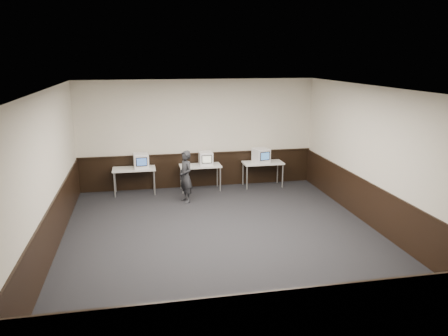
% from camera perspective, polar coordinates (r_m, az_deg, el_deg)
% --- Properties ---
extents(floor, '(8.00, 8.00, 0.00)m').
position_cam_1_polar(floor, '(9.62, 0.01, -9.09)').
color(floor, black).
rests_on(floor, ground).
extents(ceiling, '(8.00, 8.00, 0.00)m').
position_cam_1_polar(ceiling, '(8.84, 0.01, 10.29)').
color(ceiling, white).
rests_on(ceiling, back_wall).
extents(back_wall, '(7.00, 0.00, 7.00)m').
position_cam_1_polar(back_wall, '(12.96, -3.43, 4.45)').
color(back_wall, beige).
rests_on(back_wall, ground).
extents(front_wall, '(7.00, 0.00, 7.00)m').
position_cam_1_polar(front_wall, '(5.44, 8.34, -10.00)').
color(front_wall, beige).
rests_on(front_wall, ground).
extents(left_wall, '(0.00, 8.00, 8.00)m').
position_cam_1_polar(left_wall, '(9.12, -22.12, -0.86)').
color(left_wall, beige).
rests_on(left_wall, ground).
extents(right_wall, '(0.00, 8.00, 8.00)m').
position_cam_1_polar(right_wall, '(10.35, 19.40, 1.10)').
color(right_wall, beige).
rests_on(right_wall, ground).
extents(wainscot_back, '(6.98, 0.04, 1.00)m').
position_cam_1_polar(wainscot_back, '(13.18, -3.34, -0.28)').
color(wainscot_back, black).
rests_on(wainscot_back, back_wall).
extents(wainscot_front, '(6.98, 0.04, 1.00)m').
position_cam_1_polar(wainscot_front, '(5.99, 7.87, -19.55)').
color(wainscot_front, black).
rests_on(wainscot_front, front_wall).
extents(wainscot_left, '(0.04, 7.98, 1.00)m').
position_cam_1_polar(wainscot_left, '(9.44, -21.37, -7.31)').
color(wainscot_left, black).
rests_on(wainscot_left, left_wall).
extents(wainscot_right, '(0.04, 7.98, 1.00)m').
position_cam_1_polar(wainscot_right, '(10.63, 18.82, -4.68)').
color(wainscot_right, black).
rests_on(wainscot_right, right_wall).
extents(wainscot_rail, '(6.98, 0.06, 0.04)m').
position_cam_1_polar(wainscot_rail, '(13.04, -3.36, 1.91)').
color(wainscot_rail, black).
rests_on(wainscot_rail, wainscot_back).
extents(desk_left, '(1.20, 0.60, 0.75)m').
position_cam_1_polar(desk_left, '(12.66, -11.67, -0.34)').
color(desk_left, silver).
rests_on(desk_left, ground).
extents(desk_center, '(1.20, 0.60, 0.75)m').
position_cam_1_polar(desk_center, '(12.77, -3.12, 0.07)').
color(desk_center, silver).
rests_on(desk_center, ground).
extents(desk_right, '(1.20, 0.60, 0.75)m').
position_cam_1_polar(desk_right, '(13.16, 5.10, 0.47)').
color(desk_right, silver).
rests_on(desk_right, ground).
extents(emac_left, '(0.44, 0.47, 0.41)m').
position_cam_1_polar(emac_left, '(12.58, -10.78, 0.92)').
color(emac_left, white).
rests_on(emac_left, desk_left).
extents(emac_center, '(0.39, 0.42, 0.39)m').
position_cam_1_polar(emac_center, '(12.72, -2.39, 1.26)').
color(emac_center, white).
rests_on(emac_center, desk_center).
extents(emac_right, '(0.52, 0.54, 0.42)m').
position_cam_1_polar(emac_right, '(13.07, 4.88, 1.65)').
color(emac_right, white).
rests_on(emac_right, desk_right).
extents(person, '(0.49, 0.60, 1.41)m').
position_cam_1_polar(person, '(11.73, -5.03, -1.12)').
color(person, '#24262A').
rests_on(person, ground).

